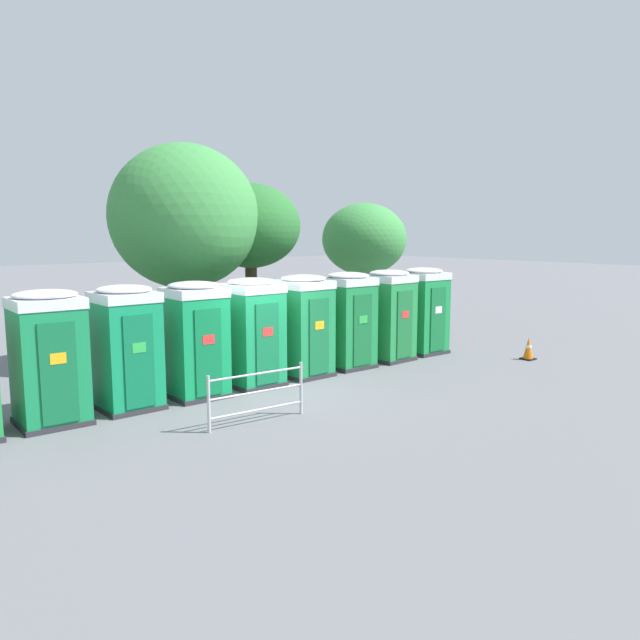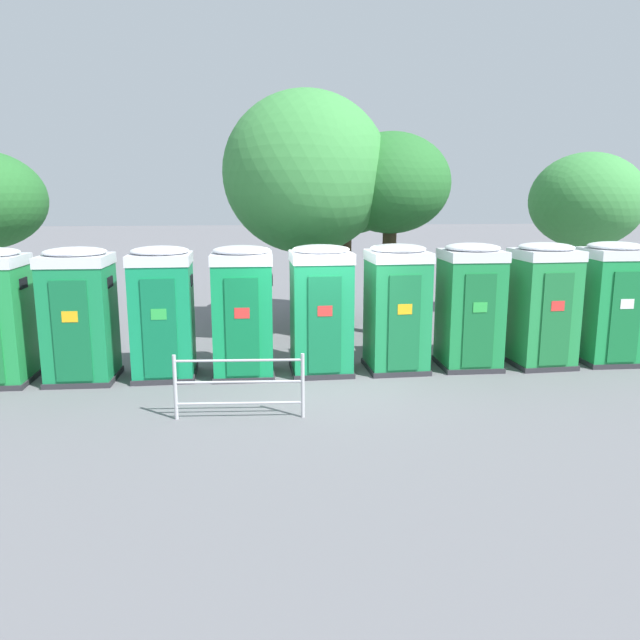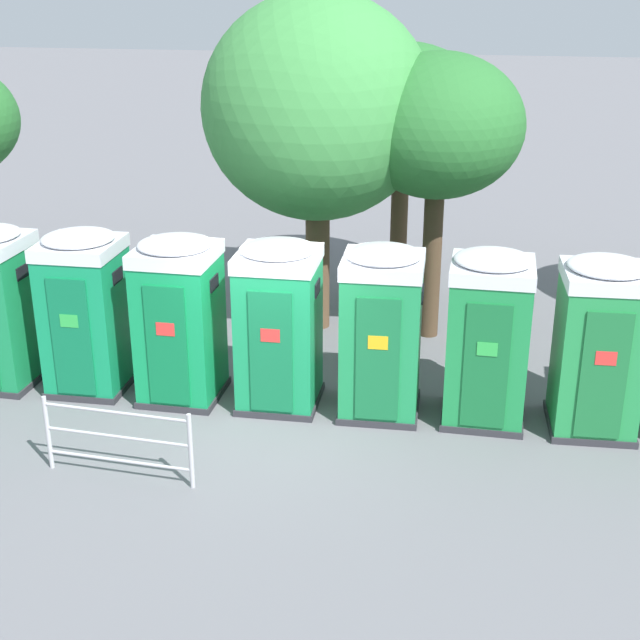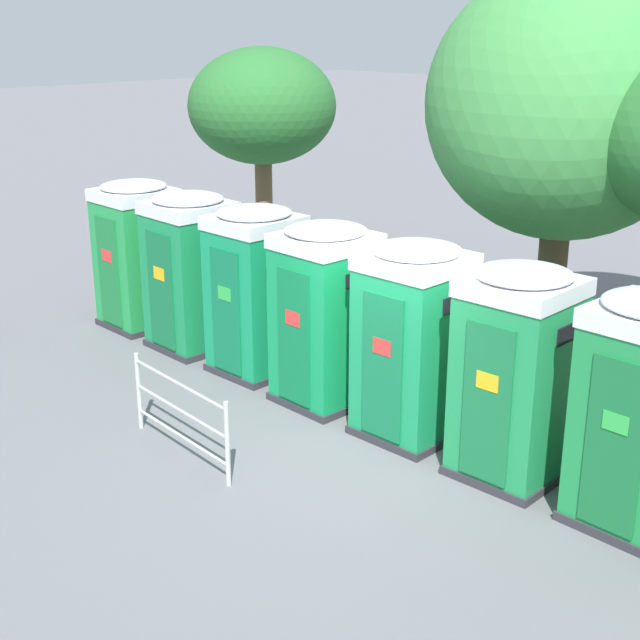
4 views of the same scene
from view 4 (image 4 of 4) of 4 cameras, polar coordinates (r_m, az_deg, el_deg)
name	(u,v)px [view 4 (image 4 of 4)]	position (r m, az deg, el deg)	size (l,w,h in m)	color
ground_plane	(384,445)	(11.40, 4.11, -7.98)	(120.00, 120.00, 0.00)	slate
portapotty_0	(137,254)	(15.63, -11.60, 4.18)	(1.18, 1.21, 2.54)	#2D2D33
portapotty_1	(191,271)	(14.41, -8.28, 3.13)	(1.25, 1.22, 2.54)	#2D2D33
portapotty_2	(256,290)	(13.29, -4.15, 1.94)	(1.19, 1.22, 2.54)	#2D2D33
portapotty_3	(325,314)	(12.18, 0.32, 0.41)	(1.18, 1.21, 2.54)	#2D2D33
portapotty_4	(413,340)	(11.24, 5.96, -1.29)	(1.22, 1.22, 2.54)	#2D2D33
portapotty_5	(516,373)	(10.42, 12.45, -3.31)	(1.21, 1.24, 2.54)	#2D2D33
street_tree_1	(566,105)	(13.25, 15.48, 13.12)	(3.94, 3.94, 5.90)	brown
street_tree_3	(262,107)	(19.40, -3.72, 13.42)	(3.14, 3.14, 4.57)	brown
event_barrier	(180,413)	(11.02, -8.96, -5.88)	(2.06, 0.18, 1.05)	#B7B7BC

